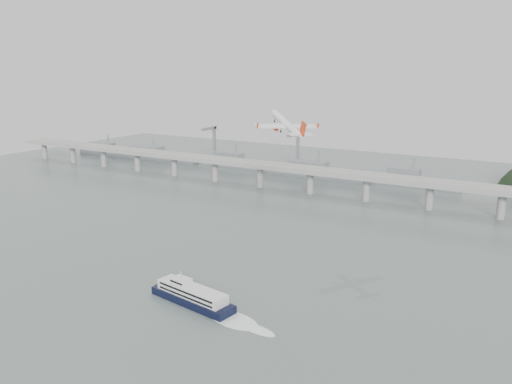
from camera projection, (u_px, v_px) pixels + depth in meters
The scene contains 5 objects.
ground at pixel (201, 284), 251.18m from camera, with size 900.00×900.00×0.00m, color #566461.
bridge at pixel (342, 177), 415.46m from camera, with size 800.00×22.00×23.90m.
distant_fleet at pixel (230, 162), 548.07m from camera, with size 453.00×60.90×40.00m.
ferry at pixel (192, 296), 229.43m from camera, with size 73.98×21.03×14.00m.
airliner at pixel (287, 125), 284.54m from camera, with size 36.97×35.64×16.42m.
Camera 1 is at (140.89, -187.47, 104.88)m, focal length 35.00 mm.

